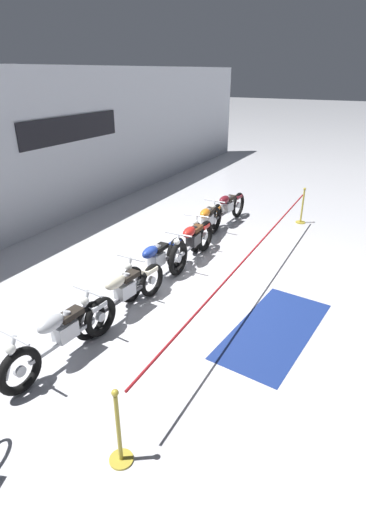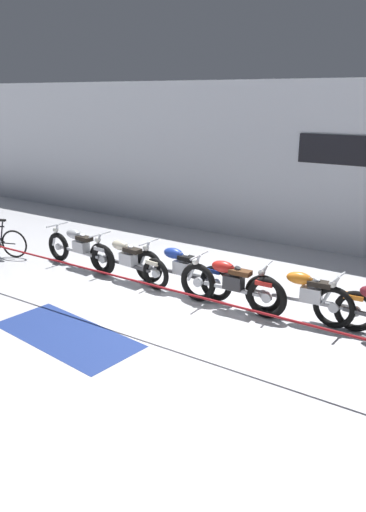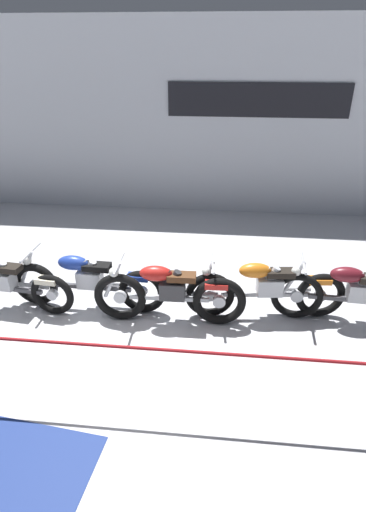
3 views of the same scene
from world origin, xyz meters
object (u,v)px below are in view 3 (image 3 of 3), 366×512
object	(u,v)px
motorcycle_red_3	(169,294)
motorcycle_orange_4	(265,289)
motorcycle_blue_2	(87,282)
motorcycle_maroon_5	(356,295)

from	to	relation	value
motorcycle_red_3	motorcycle_orange_4	world-z (taller)	motorcycle_red_3
motorcycle_blue_2	motorcycle_orange_4	world-z (taller)	motorcycle_orange_4
motorcycle_orange_4	motorcycle_red_3	bearing A→B (deg)	-169.01
motorcycle_orange_4	motorcycle_maroon_5	distance (m)	1.26
motorcycle_blue_2	motorcycle_red_3	bearing A→B (deg)	-9.71
motorcycle_blue_2	motorcycle_maroon_5	world-z (taller)	motorcycle_maroon_5
motorcycle_red_3	motorcycle_maroon_5	bearing A→B (deg)	5.07
motorcycle_blue_2	motorcycle_maroon_5	xyz separation A→B (m)	(3.92, 0.02, 0.02)
motorcycle_red_3	motorcycle_maroon_5	distance (m)	2.65
motorcycle_blue_2	motorcycle_orange_4	size ratio (longest dim) A/B	1.02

